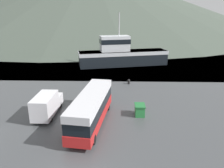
% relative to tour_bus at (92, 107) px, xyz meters
% --- Properties ---
extents(water_surface, '(240.00, 240.00, 0.00)m').
position_rel_tour_bus_xyz_m(water_surface, '(-0.33, 134.82, -1.88)').
color(water_surface, '#3D5160').
rests_on(water_surface, ground).
extents(tour_bus, '(3.81, 10.66, 3.35)m').
position_rel_tour_bus_xyz_m(tour_bus, '(0.00, 0.00, 0.00)').
color(tour_bus, red).
rests_on(tour_bus, ground).
extents(delivery_van, '(2.07, 5.94, 2.61)m').
position_rel_tour_bus_xyz_m(delivery_van, '(-5.32, 1.81, -0.51)').
color(delivery_van, silver).
rests_on(delivery_van, ground).
extents(fishing_boat, '(19.93, 8.71, 11.18)m').
position_rel_tour_bus_xyz_m(fishing_boat, '(3.48, 26.88, 0.55)').
color(fishing_boat, black).
rests_on(fishing_boat, water_surface).
extents(storage_bin, '(1.16, 1.52, 1.31)m').
position_rel_tour_bus_xyz_m(storage_bin, '(5.25, 2.10, -1.21)').
color(storage_bin, '#287F3D').
rests_on(storage_bin, ground).
extents(small_boat, '(7.40, 4.72, 1.03)m').
position_rel_tour_bus_xyz_m(small_boat, '(-3.89, 33.64, -1.36)').
color(small_boat, '#19234C').
rests_on(small_boat, water_surface).
extents(mooring_bollard, '(0.43, 0.43, 0.79)m').
position_rel_tour_bus_xyz_m(mooring_bollard, '(4.51, 13.58, -1.46)').
color(mooring_bollard, black).
rests_on(mooring_bollard, ground).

